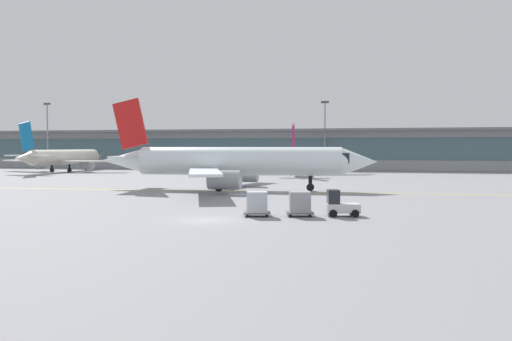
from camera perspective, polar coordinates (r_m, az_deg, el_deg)
ground_plane at (r=39.59m, az=-5.24°, el=-5.34°), size 400.00×400.00×0.00m
taxiway_centreline_stripe at (r=64.47m, az=-2.24°, el=-2.26°), size 109.87×6.09×0.01m
terminal_concourse at (r=128.69m, az=7.13°, el=2.34°), size 203.17×11.00×9.60m
gate_airplane_0 at (r=121.60m, az=-19.96°, el=1.35°), size 29.24×31.38×10.41m
gate_airplane_1 at (r=105.59m, az=4.38°, el=1.22°), size 27.21×29.40×9.73m
taxiing_regional_jet at (r=66.29m, az=-2.19°, el=0.92°), size 35.37×32.87×11.72m
baggage_tug at (r=41.98m, az=9.03°, el=-3.68°), size 2.84×2.08×2.10m
cargo_dolly_lead at (r=41.58m, az=4.76°, el=-3.50°), size 2.40×2.02×1.94m
cargo_dolly_trailing at (r=41.43m, az=0.11°, el=-3.51°), size 2.40×2.02×1.94m
apron_light_mast_0 at (r=143.94m, az=-21.56°, el=3.81°), size 1.80×0.36×16.48m
apron_light_mast_1 at (r=122.61m, az=7.43°, el=4.07°), size 1.80×0.36×15.89m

